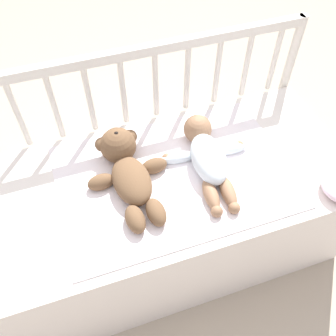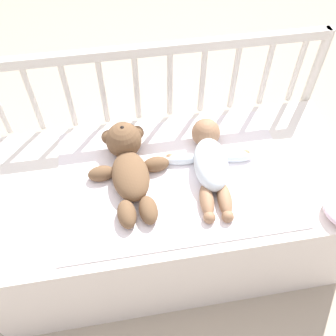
% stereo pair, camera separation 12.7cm
% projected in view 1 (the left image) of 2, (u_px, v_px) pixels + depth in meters
% --- Properties ---
extents(ground_plane, '(12.00, 12.00, 0.00)m').
position_uv_depth(ground_plane, '(168.00, 242.00, 1.70)').
color(ground_plane, tan).
extents(crib_mattress, '(1.34, 0.62, 0.48)m').
position_uv_depth(crib_mattress, '(168.00, 214.00, 1.51)').
color(crib_mattress, white).
rests_on(crib_mattress, ground_plane).
extents(crib_rail, '(1.34, 0.04, 0.80)m').
position_uv_depth(crib_rail, '(140.00, 98.00, 1.44)').
color(crib_rail, beige).
rests_on(crib_rail, ground_plane).
extents(blanket, '(0.81, 0.55, 0.01)m').
position_uv_depth(blanket, '(174.00, 177.00, 1.32)').
color(blanket, white).
rests_on(blanket, crib_mattress).
extents(teddy_bear, '(0.29, 0.41, 0.13)m').
position_uv_depth(teddy_bear, '(127.00, 169.00, 1.29)').
color(teddy_bear, brown).
rests_on(teddy_bear, crib_mattress).
extents(baby, '(0.33, 0.42, 0.11)m').
position_uv_depth(baby, '(207.00, 156.00, 1.33)').
color(baby, white).
rests_on(baby, crib_mattress).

